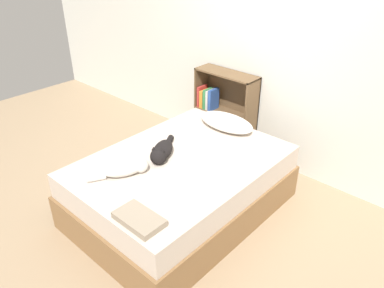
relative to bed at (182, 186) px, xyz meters
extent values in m
plane|color=#997F60|center=(0.00, 0.00, -0.28)|extent=(8.00, 8.00, 0.00)
cube|color=silver|center=(0.00, 1.37, 0.97)|extent=(8.00, 0.06, 2.50)
cube|color=brown|center=(0.00, 0.00, -0.11)|extent=(1.38, 1.92, 0.33)
cube|color=#C1B2A3|center=(0.00, 0.00, 0.17)|extent=(1.34, 1.87, 0.24)
ellipsoid|color=white|center=(-0.09, 0.77, 0.35)|extent=(0.62, 0.33, 0.13)
ellipsoid|color=beige|center=(-0.18, -0.50, 0.35)|extent=(0.29, 0.37, 0.12)
sphere|color=beige|center=(-0.12, -0.37, 0.35)|extent=(0.13, 0.13, 0.13)
cone|color=beige|center=(-0.15, -0.35, 0.43)|extent=(0.04, 0.04, 0.03)
cone|color=beige|center=(-0.09, -0.39, 0.43)|extent=(0.04, 0.04, 0.03)
cylinder|color=beige|center=(-0.29, -0.70, 0.32)|extent=(0.12, 0.16, 0.05)
ellipsoid|color=black|center=(-0.17, -0.06, 0.35)|extent=(0.31, 0.37, 0.12)
sphere|color=black|center=(-0.10, -0.18, 0.36)|extent=(0.15, 0.15, 0.15)
cone|color=black|center=(-0.07, -0.16, 0.44)|extent=(0.04, 0.04, 0.03)
cone|color=black|center=(-0.14, -0.20, 0.44)|extent=(0.04, 0.04, 0.03)
cylinder|color=black|center=(-0.29, 0.13, 0.32)|extent=(0.13, 0.16, 0.06)
cube|color=brown|center=(-0.80, 1.20, 0.21)|extent=(0.02, 0.26, 0.98)
cube|color=brown|center=(-0.07, 1.20, 0.21)|extent=(0.02, 0.26, 0.98)
cube|color=brown|center=(-0.43, 1.20, -0.27)|extent=(0.75, 0.26, 0.02)
cube|color=brown|center=(-0.43, 1.20, 0.69)|extent=(0.75, 0.26, 0.02)
cube|color=brown|center=(-0.43, 1.20, 0.21)|extent=(0.71, 0.26, 0.02)
cube|color=brown|center=(-0.43, 1.32, 0.21)|extent=(0.75, 0.02, 0.98)
cube|color=#B7332D|center=(-0.76, 1.16, 0.34)|extent=(0.03, 0.16, 0.25)
cube|color=orange|center=(-0.71, 1.16, 0.33)|extent=(0.04, 0.16, 0.21)
cube|color=#337F47|center=(-0.66, 1.16, 0.34)|extent=(0.04, 0.16, 0.24)
cube|color=beige|center=(-0.62, 1.16, 0.34)|extent=(0.03, 0.16, 0.23)
cube|color=#2D519E|center=(-0.58, 1.16, 0.35)|extent=(0.04, 0.16, 0.25)
cube|color=gray|center=(0.36, -0.80, 0.31)|extent=(0.36, 0.21, 0.05)
camera|label=1|loc=(1.99, -2.04, 2.06)|focal=35.00mm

